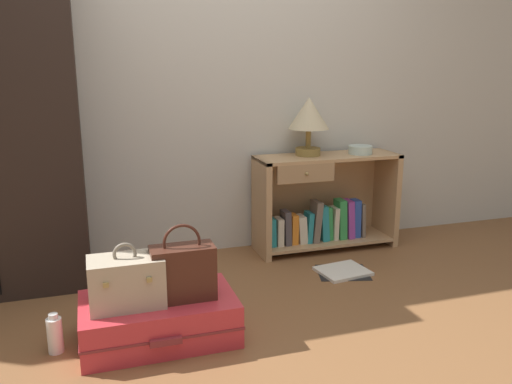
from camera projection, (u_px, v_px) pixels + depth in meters
ground_plane at (280, 357)px, 2.37m from camera, size 9.00×9.00×0.00m
back_wall at (202, 59)px, 3.44m from camera, size 6.40×0.10×2.60m
bookshelf at (323, 205)px, 3.70m from camera, size 0.99×0.34×0.66m
table_lamp at (309, 116)px, 3.55m from camera, size 0.27×0.27×0.39m
bowl at (360, 150)px, 3.66m from camera, size 0.16×0.16×0.06m
suitcase_large at (159, 319)px, 2.50m from camera, size 0.72×0.45×0.21m
train_case at (127, 282)px, 2.38m from camera, size 0.33×0.21×0.30m
handbag at (183, 272)px, 2.45m from camera, size 0.29×0.14×0.36m
bottle at (55, 334)px, 2.39m from camera, size 0.07×0.07×0.19m
open_book_on_floor at (343, 271)px, 3.31m from camera, size 0.37×0.34×0.02m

